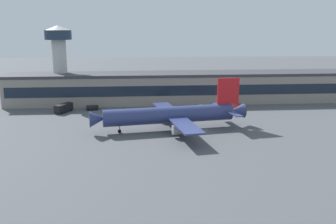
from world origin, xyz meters
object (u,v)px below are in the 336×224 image
object	(u,v)px
airliner	(172,115)
fuel_truck	(64,108)
follow_me_car	(202,107)
belt_loader	(236,106)
control_tower	(59,55)
pushback_tractor	(92,107)

from	to	relation	value
airliner	fuel_truck	size ratio (longest dim) A/B	5.96
follow_me_car	belt_loader	bearing A→B (deg)	0.90
belt_loader	follow_me_car	size ratio (longest dim) A/B	1.42
airliner	belt_loader	bearing A→B (deg)	44.61
control_tower	pushback_tractor	xyz separation A→B (m)	(15.28, -17.31, -19.79)
belt_loader	follow_me_car	world-z (taller)	belt_loader
airliner	fuel_truck	world-z (taller)	airliner
belt_loader	fuel_truck	distance (m)	69.08
pushback_tractor	airliner	bearing A→B (deg)	-47.50
pushback_tractor	follow_me_car	xyz separation A→B (m)	(44.23, -3.40, 0.04)
control_tower	follow_me_car	size ratio (longest dim) A/B	7.57
belt_loader	control_tower	bearing A→B (deg)	164.45
fuel_truck	pushback_tractor	bearing A→B (deg)	16.80
airliner	follow_me_car	distance (m)	32.44
airliner	follow_me_car	xyz separation A→B (m)	(15.00, 28.50, -3.84)
pushback_tractor	follow_me_car	bearing A→B (deg)	-4.40
control_tower	fuel_truck	distance (m)	28.33
fuel_truck	airliner	bearing A→B (deg)	-35.67
airliner	belt_loader	xyz separation A→B (m)	(29.12, 28.73, -3.78)
control_tower	fuel_truck	size ratio (longest dim) A/B	3.85
airliner	fuel_truck	bearing A→B (deg)	144.33
pushback_tractor	fuel_truck	world-z (taller)	fuel_truck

